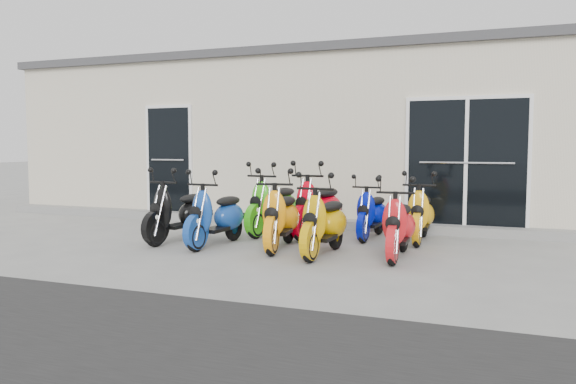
% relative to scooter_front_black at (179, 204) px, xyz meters
% --- Properties ---
extents(ground, '(80.00, 80.00, 0.00)m').
position_rel_scooter_front_black_xyz_m(ground, '(1.47, 0.25, -0.58)').
color(ground, gray).
rests_on(ground, ground).
extents(building, '(14.00, 6.00, 3.20)m').
position_rel_scooter_front_black_xyz_m(building, '(1.47, 5.45, 1.02)').
color(building, beige).
rests_on(building, ground).
extents(roof_cap, '(14.20, 6.20, 0.16)m').
position_rel_scooter_front_black_xyz_m(roof_cap, '(1.47, 5.45, 2.70)').
color(roof_cap, '#3F3F42').
rests_on(roof_cap, building).
extents(front_step, '(14.00, 0.40, 0.15)m').
position_rel_scooter_front_black_xyz_m(front_step, '(1.47, 2.27, -0.51)').
color(front_step, gray).
rests_on(front_step, ground).
extents(door_left, '(1.07, 0.08, 2.22)m').
position_rel_scooter_front_black_xyz_m(door_left, '(-1.73, 2.42, 0.68)').
color(door_left, black).
rests_on(door_left, front_step).
extents(door_right, '(2.02, 0.08, 2.22)m').
position_rel_scooter_front_black_xyz_m(door_right, '(4.07, 2.42, 0.68)').
color(door_right, black).
rests_on(door_right, front_step).
extents(scooter_front_black, '(0.79, 1.64, 1.16)m').
position_rel_scooter_front_black_xyz_m(scooter_front_black, '(0.00, 0.00, 0.00)').
color(scooter_front_black, black).
rests_on(scooter_front_black, ground).
extents(scooter_front_blue, '(0.68, 1.60, 1.15)m').
position_rel_scooter_front_black_xyz_m(scooter_front_blue, '(0.71, -0.13, -0.01)').
color(scooter_front_blue, '#143F97').
rests_on(scooter_front_blue, ground).
extents(scooter_front_orange_a, '(0.81, 1.67, 1.19)m').
position_rel_scooter_front_black_xyz_m(scooter_front_orange_a, '(1.70, -0.02, 0.01)').
color(scooter_front_orange_a, orange).
rests_on(scooter_front_orange_a, ground).
extents(scooter_front_orange_b, '(0.63, 1.58, 1.15)m').
position_rel_scooter_front_black_xyz_m(scooter_front_orange_b, '(2.42, -0.27, -0.01)').
color(scooter_front_orange_b, '#CF9A06').
rests_on(scooter_front_orange_b, ground).
extents(scooter_front_red, '(0.59, 1.52, 1.11)m').
position_rel_scooter_front_black_xyz_m(scooter_front_red, '(3.39, -0.09, -0.03)').
color(scooter_front_red, red).
rests_on(scooter_front_red, ground).
extents(scooter_back_green, '(0.82, 1.73, 1.23)m').
position_rel_scooter_front_black_xyz_m(scooter_back_green, '(1.07, 1.22, 0.03)').
color(scooter_back_green, '#36B914').
rests_on(scooter_back_green, ground).
extents(scooter_back_red, '(0.84, 1.77, 1.26)m').
position_rel_scooter_front_black_xyz_m(scooter_back_red, '(1.86, 1.20, 0.05)').
color(scooter_back_red, red).
rests_on(scooter_back_red, ground).
extents(scooter_back_blue, '(0.59, 1.44, 1.05)m').
position_rel_scooter_front_black_xyz_m(scooter_back_blue, '(2.72, 1.34, -0.06)').
color(scooter_back_blue, '#030F99').
rests_on(scooter_back_blue, ground).
extents(scooter_back_yellow, '(0.61, 1.53, 1.12)m').
position_rel_scooter_front_black_xyz_m(scooter_back_yellow, '(3.49, 1.30, -0.02)').
color(scooter_back_yellow, orange).
rests_on(scooter_back_yellow, ground).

